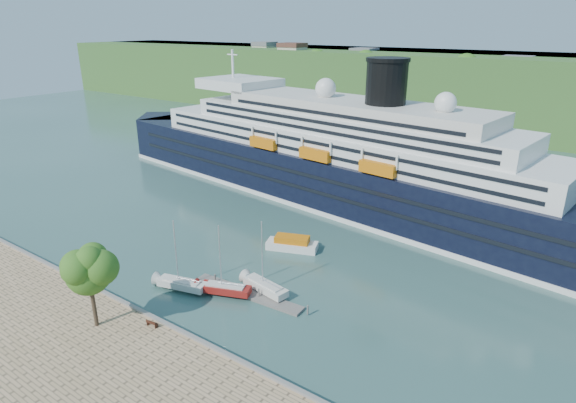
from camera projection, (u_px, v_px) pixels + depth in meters
The scene contains 11 objects.
ground at pixel (149, 321), 57.96m from camera, with size 400.00×400.00×0.00m, color #294A44.
far_hillside at pixel (485, 91), 164.43m from camera, with size 400.00×50.00×24.00m, color #325A24.
quay_coping at pixel (147, 314), 57.41m from camera, with size 220.00×0.50×0.30m, color slate.
cruise_ship at pixel (325, 128), 94.96m from camera, with size 126.15×18.37×28.33m, color black, non-canonical shape.
park_bench at pixel (152, 323), 55.13m from camera, with size 1.46×0.60×0.94m, color #411E12, non-canonical shape.
promenade_tree at pixel (90, 283), 53.58m from camera, with size 6.70×6.70×11.09m, color #34691B, non-canonical shape.
floating_pontoon at pixel (248, 294), 63.50m from camera, with size 16.45×2.01×0.37m, color gray, non-canonical shape.
sailboat_white_near at pixel (180, 258), 62.92m from camera, with size 7.49×2.08×9.68m, color silver, non-canonical shape.
sailboat_red at pixel (224, 263), 61.77m from camera, with size 7.39×2.05×9.54m, color maroon, non-canonical shape.
sailboat_white_far at pixel (265, 261), 62.18m from camera, with size 7.57×2.10×9.78m, color silver, non-canonical shape.
tender_launch at pixel (292, 243), 75.93m from camera, with size 8.11×2.77×2.24m, color #D06C0C, non-canonical shape.
Camera 1 is at (42.28, -30.38, 33.76)m, focal length 30.00 mm.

